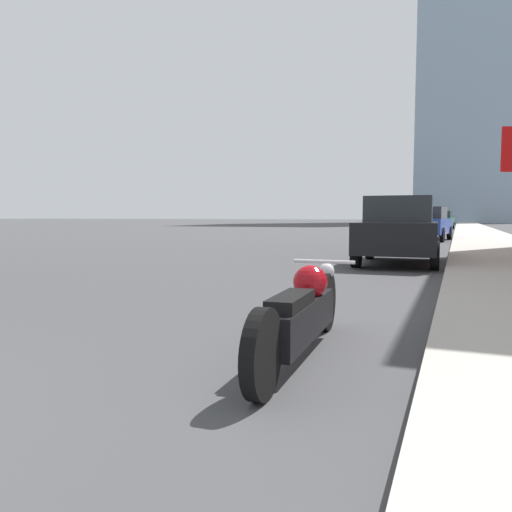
% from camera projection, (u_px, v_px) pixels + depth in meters
% --- Properties ---
extents(sidewalk, '(3.08, 240.00, 0.15)m').
position_uv_depth(sidewalk, '(477.00, 231.00, 36.75)').
color(sidewalk, '#B2ADA3').
rests_on(sidewalk, ground_plane).
extents(distant_tower, '(19.36, 19.36, 69.49)m').
position_uv_depth(distant_tower, '(476.00, 35.00, 92.51)').
color(distant_tower, '#8CA5BC').
rests_on(distant_tower, ground_plane).
extents(motorcycle, '(0.62, 2.69, 0.75)m').
position_uv_depth(motorcycle, '(303.00, 313.00, 4.20)').
color(motorcycle, black).
rests_on(motorcycle, ground_plane).
extents(parked_car_black, '(2.02, 4.05, 1.66)m').
position_uv_depth(parked_car_black, '(399.00, 230.00, 12.34)').
color(parked_car_black, black).
rests_on(parked_car_black, ground_plane).
extents(parked_car_blue, '(2.27, 4.67, 1.64)m').
position_uv_depth(parked_car_blue, '(427.00, 223.00, 24.32)').
color(parked_car_blue, '#1E3899').
rests_on(parked_car_blue, ground_plane).
extents(parked_car_silver, '(2.15, 4.13, 1.74)m').
position_uv_depth(parked_car_silver, '(434.00, 221.00, 35.61)').
color(parked_car_silver, '#BCBCC1').
rests_on(parked_car_silver, ground_plane).
extents(parked_car_green, '(2.18, 4.37, 1.67)m').
position_uv_depth(parked_car_green, '(442.00, 220.00, 45.34)').
color(parked_car_green, '#1E6B33').
rests_on(parked_car_green, ground_plane).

